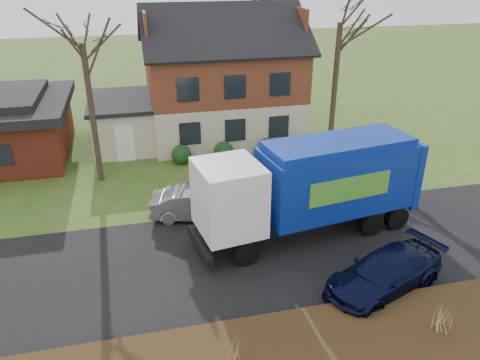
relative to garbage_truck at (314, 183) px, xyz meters
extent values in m
plane|color=#34501A|center=(-3.17, -1.10, -2.30)|extent=(120.00, 120.00, 0.00)
cube|color=black|center=(-3.17, -1.10, -2.29)|extent=(80.00, 7.00, 0.02)
cube|color=#302110|center=(-3.17, -6.40, -2.15)|extent=(80.00, 3.50, 0.30)
cube|color=beige|center=(-1.17, 12.90, -0.95)|extent=(9.00, 7.50, 2.70)
cube|color=#5C2D1A|center=(-1.17, 12.90, 1.80)|extent=(9.00, 7.50, 2.80)
cube|color=beige|center=(-7.37, 12.40, -1.00)|extent=(3.50, 5.50, 2.60)
cube|color=black|center=(-7.37, 12.40, 0.42)|extent=(3.90, 5.90, 0.24)
cylinder|color=black|center=(-3.20, -1.54, -1.79)|extent=(1.07, 0.50, 1.02)
cylinder|color=black|center=(-3.52, 0.50, -1.79)|extent=(1.07, 0.50, 1.02)
cylinder|color=black|center=(2.35, -0.68, -1.79)|extent=(1.07, 0.50, 1.02)
cylinder|color=black|center=(2.03, 1.36, -1.79)|extent=(1.07, 0.50, 1.02)
cylinder|color=black|center=(3.61, -0.49, -1.79)|extent=(1.07, 0.50, 1.02)
cylinder|color=black|center=(3.30, 1.56, -1.79)|extent=(1.07, 0.50, 1.02)
cube|color=black|center=(0.05, 0.01, -1.46)|extent=(8.55, 2.47, 0.34)
cube|color=white|center=(-3.60, -0.56, 0.06)|extent=(2.62, 2.78, 2.66)
cube|color=black|center=(-4.67, -0.72, 0.21)|extent=(0.41, 2.15, 0.89)
cube|color=black|center=(-4.77, -0.74, -1.76)|extent=(0.62, 2.47, 0.44)
cube|color=navy|center=(0.97, 0.15, 0.06)|extent=(6.51, 3.38, 2.66)
cube|color=navy|center=(0.97, 0.15, 1.54)|extent=(6.17, 3.05, 0.30)
cube|color=navy|center=(4.14, 0.64, -0.03)|extent=(0.73, 2.53, 2.86)
cube|color=#498D2E|center=(1.02, -1.11, 0.16)|extent=(3.51, 0.58, 0.98)
cube|color=#498D2E|center=(0.63, 1.36, 0.16)|extent=(3.51, 0.58, 0.98)
imported|color=#94969A|center=(-4.35, 2.36, -1.61)|extent=(4.40, 2.33, 1.38)
imported|color=black|center=(1.07, -4.07, -1.62)|extent=(5.02, 3.44, 1.35)
cylinder|color=#382B21|center=(-8.70, 7.37, 1.15)|extent=(0.29, 0.29, 6.90)
cylinder|color=#3B2F23|center=(5.04, 9.77, 1.27)|extent=(0.33, 0.33, 7.14)
cylinder|color=#3B3123|center=(3.06, 21.23, 2.47)|extent=(0.36, 0.36, 9.53)
cone|color=#9F7346|center=(-4.63, -6.39, -1.58)|extent=(0.04, 0.04, 0.84)
cone|color=#9F7346|center=(-4.77, -6.39, -1.58)|extent=(0.04, 0.04, 0.84)
cone|color=#9F7346|center=(-4.50, -6.39, -1.58)|extent=(0.04, 0.04, 0.84)
cone|color=#9F7346|center=(-4.63, -6.28, -1.58)|extent=(0.04, 0.04, 0.84)
cone|color=#9F7346|center=(-4.63, -6.50, -1.58)|extent=(0.04, 0.04, 0.84)
cone|color=tan|center=(1.65, -6.49, -1.53)|extent=(0.04, 0.04, 0.94)
cone|color=tan|center=(1.48, -6.49, -1.53)|extent=(0.04, 0.04, 0.94)
cone|color=tan|center=(1.81, -6.49, -1.53)|extent=(0.04, 0.04, 0.94)
cone|color=tan|center=(1.65, -6.35, -1.53)|extent=(0.04, 0.04, 0.94)
cone|color=tan|center=(1.65, -6.62, -1.53)|extent=(0.04, 0.04, 0.94)
camera|label=1|loc=(-6.73, -15.61, 8.10)|focal=35.00mm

